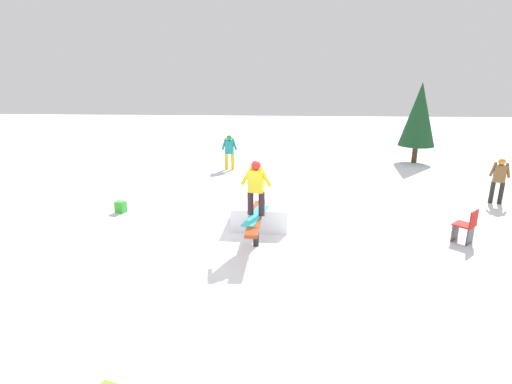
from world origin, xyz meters
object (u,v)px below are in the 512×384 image
at_px(main_rider_on_rail, 256,189).
at_px(backpack_on_snow, 121,207).
at_px(rail_feature, 256,221).
at_px(bystander_brown, 499,178).
at_px(bystander_teal, 229,150).
at_px(folding_chair, 466,227).
at_px(pine_tree_near, 419,115).

relative_size(main_rider_on_rail, backpack_on_snow, 4.52).
relative_size(rail_feature, bystander_brown, 1.62).
xyz_separation_m(rail_feature, backpack_on_snow, (-2.18, -4.24, -0.49)).
bearing_deg(bystander_teal, folding_chair, 134.94).
xyz_separation_m(bystander_teal, pine_tree_near, (-1.89, 8.47, 1.38)).
distance_m(bystander_brown, bystander_teal, 10.06).
xyz_separation_m(bystander_teal, backpack_on_snow, (5.72, -2.61, -0.67)).
bearing_deg(rail_feature, main_rider_on_rail, 0.00).
bearing_deg(pine_tree_near, bystander_teal, -77.39).
bearing_deg(rail_feature, folding_chair, 97.63).
distance_m(rail_feature, bystander_teal, 8.07).
bearing_deg(pine_tree_near, folding_chair, -10.19).
relative_size(rail_feature, backpack_on_snow, 7.07).
bearing_deg(backpack_on_snow, bystander_teal, -97.10).
distance_m(bystander_brown, pine_tree_near, 6.22).
bearing_deg(pine_tree_near, backpack_on_snow, -55.51).
distance_m(bystander_teal, folding_chair, 10.05).
xyz_separation_m(main_rider_on_rail, folding_chair, (-0.51, 5.17, -1.04)).
relative_size(main_rider_on_rail, pine_tree_near, 0.42).
height_order(main_rider_on_rail, folding_chair, main_rider_on_rail).
xyz_separation_m(backpack_on_snow, pine_tree_near, (-7.62, 11.08, 2.05)).
xyz_separation_m(main_rider_on_rail, backpack_on_snow, (-2.18, -4.24, -1.28)).
distance_m(folding_chair, pine_tree_near, 9.60).
xyz_separation_m(main_rider_on_rail, bystander_teal, (-7.90, -1.63, -0.61)).
xyz_separation_m(rail_feature, pine_tree_near, (-9.79, 6.84, 1.56)).
bearing_deg(main_rider_on_rail, pine_tree_near, 157.85).
bearing_deg(pine_tree_near, main_rider_on_rail, -34.94).
distance_m(rail_feature, folding_chair, 5.20).
relative_size(main_rider_on_rail, bystander_brown, 1.04).
bearing_deg(backpack_on_snow, main_rider_on_rail, 170.26).
bearing_deg(rail_feature, pine_tree_near, 147.07).
relative_size(main_rider_on_rail, bystander_teal, 1.02).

